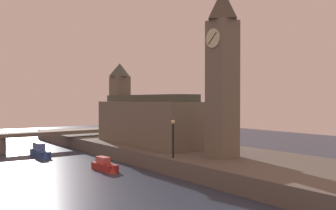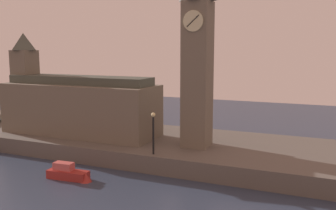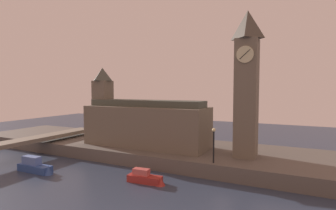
% 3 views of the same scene
% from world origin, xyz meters
% --- Properties ---
extents(far_embankment, '(70.00, 12.00, 1.50)m').
position_xyz_m(far_embankment, '(0.00, 20.00, 0.75)').
color(far_embankment, '#5B544C').
rests_on(far_embankment, ground).
extents(clock_tower, '(2.48, 2.51, 15.39)m').
position_xyz_m(clock_tower, '(5.32, 18.53, 9.45)').
color(clock_tower, '#6B6051').
rests_on(clock_tower, far_embankment).
extents(parliament_hall, '(16.13, 5.21, 10.14)m').
position_xyz_m(parliament_hall, '(-7.75, 18.63, 4.48)').
color(parliament_hall, '#6B6051').
rests_on(parliament_hall, far_embankment).
extents(streetlamp, '(0.36, 0.36, 3.43)m').
position_xyz_m(streetlamp, '(2.96, 14.70, 3.68)').
color(streetlamp, black).
rests_on(streetlamp, far_embankment).
extents(boat_tour_blue, '(4.61, 1.25, 1.70)m').
position_xyz_m(boat_tour_blue, '(-14.22, 8.18, 0.57)').
color(boat_tour_blue, '#2D4C93').
rests_on(boat_tour_blue, ground).
extents(boat_dinghy_red, '(3.84, 1.33, 1.30)m').
position_xyz_m(boat_dinghy_red, '(-2.14, 10.58, 0.45)').
color(boat_dinghy_red, maroon).
rests_on(boat_dinghy_red, ground).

